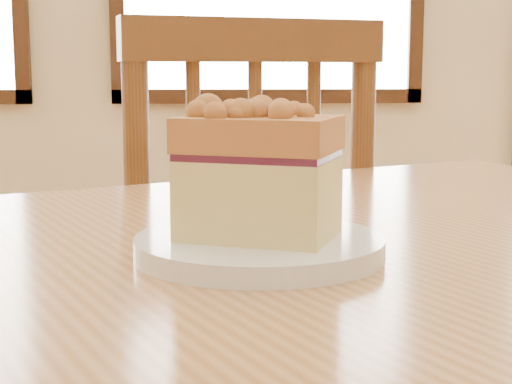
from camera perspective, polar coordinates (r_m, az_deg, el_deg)
cafe_table_main at (r=0.67m, az=0.39°, el=-12.11°), size 1.55×1.32×0.75m
cafe_chair_main at (r=1.39m, az=-2.17°, el=-7.96°), size 0.54×0.54×0.99m
plate at (r=0.64m, az=0.24°, el=-4.05°), size 0.20×0.20×0.02m
cake_slice at (r=0.63m, az=0.17°, el=1.76°), size 0.15×0.13×0.11m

